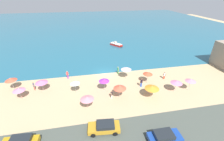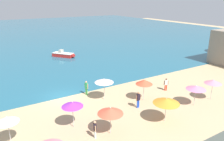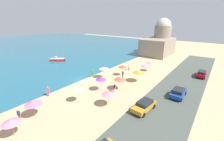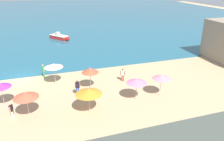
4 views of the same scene
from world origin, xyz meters
name	(u,v)px [view 1 (image 1 of 4)]	position (x,y,z in m)	size (l,w,h in m)	color
ground_plane	(105,73)	(0.00, 0.00, 0.00)	(160.00, 160.00, 0.00)	tan
sea	(90,25)	(0.00, 55.00, 0.03)	(150.00, 110.00, 0.05)	#235F77
beach_umbrella_0	(126,69)	(4.13, -2.98, 2.32)	(2.15, 2.15, 2.60)	#B2B2B7
beach_umbrella_1	(104,80)	(-1.04, -6.52, 2.28)	(1.93, 1.93, 2.55)	#B2B2B7
beach_umbrella_2	(177,82)	(11.85, -9.29, 2.08)	(2.09, 2.09, 2.35)	#B2B2B7
beach_umbrella_3	(41,82)	(-12.34, -4.50, 2.06)	(2.23, 2.23, 2.38)	#B2B2B7
beach_umbrella_4	(11,79)	(-17.99, -2.92, 2.24)	(2.04, 2.04, 2.58)	#B2B2B7
beach_umbrella_5	(148,73)	(7.91, -5.41, 2.23)	(1.91, 1.91, 2.56)	#B2B2B7
beach_umbrella_6	(152,87)	(6.73, -10.09, 2.14)	(2.47, 2.47, 2.44)	#B2B2B7
beach_umbrella_7	(19,90)	(-15.64, -6.17, 1.90)	(2.02, 2.02, 2.18)	#B2B2B7
beach_umbrella_8	(87,98)	(-4.32, -10.84, 2.04)	(2.15, 2.15, 2.31)	#B2B2B7
beach_umbrella_9	(191,80)	(14.63, -9.36, 2.21)	(1.90, 1.90, 2.50)	#B2B2B7
beach_umbrella_10	(120,87)	(1.31, -9.10, 2.19)	(2.20, 2.20, 2.52)	#B2B2B7
beach_umbrella_11	(75,83)	(-6.26, -6.32, 2.27)	(1.73, 1.73, 2.56)	#B2B2B7
bather_0	(118,70)	(2.90, -0.77, 1.01)	(0.33, 0.54, 1.79)	green
bather_1	(67,74)	(-8.11, -0.74, 1.01)	(0.56, 0.29, 1.79)	purple
bather_2	(141,82)	(6.23, -6.59, 1.03)	(0.57, 0.24, 1.82)	blue
bather_3	(112,94)	(-0.09, -8.95, 0.88)	(0.32, 0.55, 1.58)	white
bather_4	(164,75)	(12.06, -4.73, 0.91)	(0.52, 0.36, 1.63)	red
bather_5	(34,86)	(-14.05, -3.88, 0.95)	(0.33, 0.54, 1.69)	#F94842
parked_car_0	(104,127)	(-2.34, -15.72, 0.80)	(4.37, 2.25, 1.39)	#B88420
parked_car_4	(164,137)	(4.74, -18.62, 0.83)	(4.16, 2.00, 1.47)	#193C93
skiff_nearshore	(116,44)	(6.53, 18.11, 0.48)	(3.82, 4.42, 1.38)	#B12521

